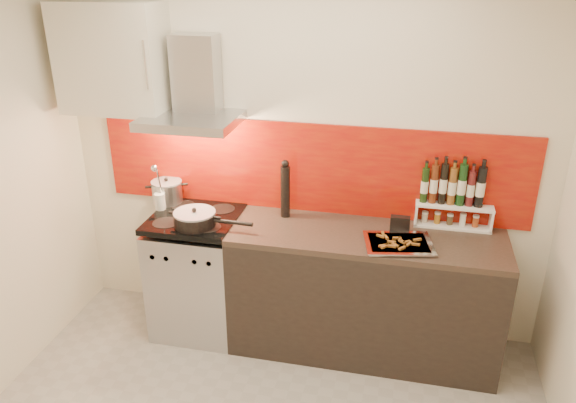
% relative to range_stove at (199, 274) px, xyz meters
% --- Properties ---
extents(back_wall, '(3.40, 0.02, 2.60)m').
position_rel_range_stove_xyz_m(back_wall, '(0.70, 0.30, 0.86)').
color(back_wall, silver).
rests_on(back_wall, ground).
extents(backsplash, '(3.00, 0.02, 0.64)m').
position_rel_range_stove_xyz_m(backsplash, '(0.75, 0.29, 0.78)').
color(backsplash, '#950809').
rests_on(backsplash, back_wall).
extents(range_stove, '(0.60, 0.60, 0.91)m').
position_rel_range_stove_xyz_m(range_stove, '(0.00, 0.00, 0.00)').
color(range_stove, '#B7B7BA').
rests_on(range_stove, ground).
extents(counter, '(1.80, 0.60, 0.90)m').
position_rel_range_stove_xyz_m(counter, '(1.20, 0.00, 0.01)').
color(counter, black).
rests_on(counter, ground).
extents(range_hood, '(0.62, 0.50, 0.61)m').
position_rel_range_stove_xyz_m(range_hood, '(0.00, 0.14, 1.30)').
color(range_hood, '#B7B7BA').
rests_on(range_hood, back_wall).
extents(upper_cabinet, '(0.70, 0.35, 0.72)m').
position_rel_range_stove_xyz_m(upper_cabinet, '(-0.55, 0.13, 1.51)').
color(upper_cabinet, beige).
rests_on(upper_cabinet, back_wall).
extents(stock_pot, '(0.22, 0.22, 0.19)m').
position_rel_range_stove_xyz_m(stock_pot, '(-0.28, 0.19, 0.55)').
color(stock_pot, '#B7B7BA').
rests_on(stock_pot, range_stove).
extents(saute_pan, '(0.55, 0.28, 0.13)m').
position_rel_range_stove_xyz_m(saute_pan, '(0.07, -0.14, 0.52)').
color(saute_pan, black).
rests_on(saute_pan, range_stove).
extents(utensil_jar, '(0.08, 0.11, 0.37)m').
position_rel_range_stove_xyz_m(utensil_jar, '(-0.28, 0.05, 0.57)').
color(utensil_jar, silver).
rests_on(utensil_jar, range_stove).
extents(pepper_mill, '(0.06, 0.06, 0.41)m').
position_rel_range_stove_xyz_m(pepper_mill, '(0.61, 0.16, 0.66)').
color(pepper_mill, black).
rests_on(pepper_mill, counter).
extents(step_shelf, '(0.50, 0.14, 0.45)m').
position_rel_range_stove_xyz_m(step_shelf, '(1.73, 0.24, 0.67)').
color(step_shelf, white).
rests_on(step_shelf, counter).
extents(caddy_box, '(0.13, 0.05, 0.11)m').
position_rel_range_stove_xyz_m(caddy_box, '(1.40, 0.08, 0.52)').
color(caddy_box, black).
rests_on(caddy_box, counter).
extents(baking_tray, '(0.47, 0.40, 0.03)m').
position_rel_range_stove_xyz_m(baking_tray, '(1.40, -0.11, 0.47)').
color(baking_tray, silver).
rests_on(baking_tray, counter).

